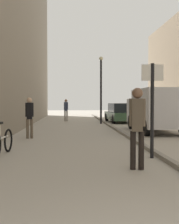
# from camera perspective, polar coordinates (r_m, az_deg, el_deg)

# --- Properties ---
(ground_plane) EXTENTS (80.00, 80.00, 0.00)m
(ground_plane) POSITION_cam_1_polar(r_m,az_deg,el_deg) (13.46, 0.11, -4.59)
(ground_plane) COLOR #A8A093
(kerb_strip) EXTENTS (0.16, 40.00, 0.12)m
(kerb_strip) POSITION_cam_1_polar(r_m,az_deg,el_deg) (13.65, 6.76, -4.26)
(kerb_strip) COLOR gray
(kerb_strip) RESTS_ON ground_plane
(pedestrian_main_foreground) EXTENTS (0.34, 0.26, 1.77)m
(pedestrian_main_foreground) POSITION_cam_1_polar(r_m,az_deg,el_deg) (22.99, -4.71, 0.69)
(pedestrian_main_foreground) COLOR gray
(pedestrian_main_foreground) RESTS_ON ground_plane
(pedestrian_mid_block) EXTENTS (0.35, 0.23, 1.74)m
(pedestrian_mid_block) POSITION_cam_1_polar(r_m,az_deg,el_deg) (12.38, -11.86, -0.53)
(pedestrian_mid_block) COLOR brown
(pedestrian_mid_block) RESTS_ON ground_plane
(pedestrian_far_crossing) EXTENTS (0.37, 0.24, 1.87)m
(pedestrian_far_crossing) POSITION_cam_1_polar(r_m,az_deg,el_deg) (6.60, 9.49, -2.08)
(pedestrian_far_crossing) COLOR black
(pedestrian_far_crossing) RESTS_ON ground_plane
(delivery_van) EXTENTS (1.95, 4.91, 2.19)m
(delivery_van) POSITION_cam_1_polar(r_m,az_deg,el_deg) (15.03, 12.89, 0.58)
(delivery_van) COLOR #B7B7BC
(delivery_van) RESTS_ON ground_plane
(parked_car) EXTENTS (2.01, 4.28, 1.45)m
(parked_car) POSITION_cam_1_polar(r_m,az_deg,el_deg) (21.93, 6.21, -0.18)
(parked_car) COLOR #335138
(parked_car) RESTS_ON ground_plane
(street_sign_post) EXTENTS (0.60, 0.10, 2.60)m
(street_sign_post) POSITION_cam_1_polar(r_m,az_deg,el_deg) (8.03, 12.39, 1.96)
(street_sign_post) COLOR black
(street_sign_post) RESTS_ON ground_plane
(lamp_post) EXTENTS (0.28, 0.28, 4.76)m
(lamp_post) POSITION_cam_1_polar(r_m,az_deg,el_deg) (20.34, 2.31, 5.32)
(lamp_post) COLOR black
(lamp_post) RESTS_ON ground_plane
(bicycle_leaning) EXTENTS (0.23, 1.77, 0.98)m
(bicycle_leaning) POSITION_cam_1_polar(r_m,az_deg,el_deg) (8.71, -16.93, -5.76)
(bicycle_leaning) COLOR black
(bicycle_leaning) RESTS_ON ground_plane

